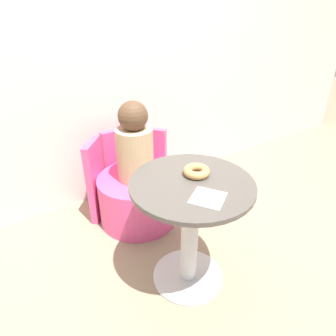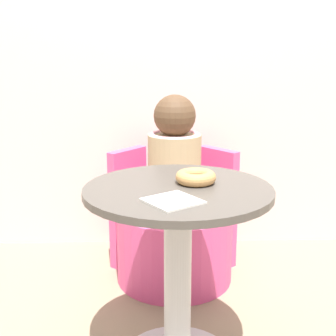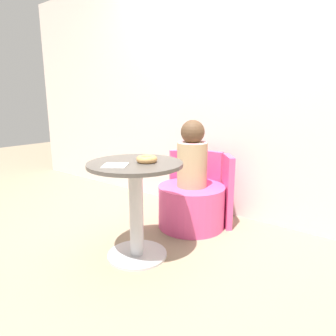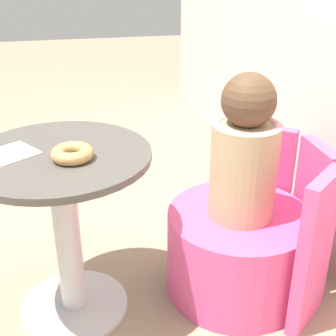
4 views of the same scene
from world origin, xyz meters
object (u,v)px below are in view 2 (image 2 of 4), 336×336
Objects in this scene: tub_chair at (174,244)px; donut at (196,177)px; round_table at (178,249)px; child_figure at (175,158)px.

tub_chair is 4.09× the size of donut.
tub_chair is (0.02, 0.67, -0.28)m from round_table.
donut is (0.06, 0.05, 0.24)m from round_table.
round_table reaches higher than tub_chair.
round_table is 0.26m from donut.
donut reaches higher than round_table.
round_table is 1.19× the size of tub_chair.
donut reaches higher than tub_chair.
child_figure reaches higher than donut.
tub_chair is 0.44m from child_figure.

